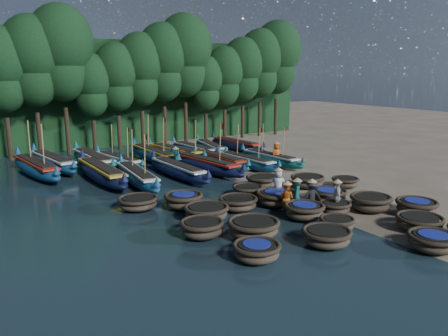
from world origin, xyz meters
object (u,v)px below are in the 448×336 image
coracle_6 (327,236)px  long_boat_2 (101,173)px  coracle_3 (433,241)px  long_boat_15 (194,150)px  coracle_18 (328,195)px  long_boat_17 (237,145)px  coracle_21 (184,200)px  long_boat_6 (219,160)px  coracle_19 (345,182)px  long_boat_14 (175,152)px  coracle_23 (263,181)px  fisherman_4 (337,196)px  coracle_12 (304,210)px  fisherman_0 (278,184)px  fisherman_5 (176,159)px  long_boat_4 (178,170)px  long_boat_12 (119,161)px  coracle_10 (202,228)px  coracle_11 (253,228)px  coracle_16 (238,203)px  long_boat_9 (36,168)px  fisherman_1 (297,194)px  long_boat_13 (154,155)px  coracle_24 (308,181)px  long_boat_10 (53,162)px  fisherman_6 (276,154)px  fisherman_2 (287,197)px  coracle_14 (371,202)px  long_boat_11 (93,160)px  coracle_9 (417,207)px  coracle_8 (419,222)px  coracle_20 (138,202)px  coracle_17 (277,197)px  coracle_22 (248,191)px  coracle_15 (206,212)px  coracle_7 (337,223)px

coracle_6 → long_boat_2: (-4.58, 15.76, 0.18)m
coracle_3 → long_boat_15: size_ratio=0.31×
coracle_18 → long_boat_17: bearing=73.4°
coracle_21 → long_boat_6: long_boat_6 is taller
coracle_19 → long_boat_14: bearing=109.3°
coracle_23 → fisherman_4: size_ratio=1.29×
coracle_12 → fisherman_0: 3.36m
coracle_18 → fisherman_5: bearing=108.5°
long_boat_4 → long_boat_12: bearing=110.7°
coracle_10 → coracle_11: coracle_11 is taller
coracle_16 → long_boat_2: long_boat_2 is taller
long_boat_9 → fisherman_0: (10.40, -13.56, 0.36)m
coracle_21 → long_boat_14: 13.54m
fisherman_5 → fisherman_1: bearing=22.9°
long_boat_13 → fisherman_0: bearing=-84.6°
coracle_18 → coracle_24: 3.14m
long_boat_10 → fisherman_0: bearing=-67.3°
coracle_11 → fisherman_1: 4.46m
coracle_10 → long_boat_13: bearing=73.5°
coracle_21 → fisherman_6: fisherman_6 is taller
coracle_24 → long_boat_4: size_ratio=0.26×
coracle_21 → long_boat_12: size_ratio=0.32×
fisherman_2 → coracle_14: bearing=-131.5°
coracle_3 → coracle_10: (-7.16, 6.26, 0.03)m
long_boat_11 → long_boat_14: (6.67, -0.36, -0.04)m
coracle_21 → long_boat_10: long_boat_10 is taller
coracle_9 → coracle_10: bearing=163.0°
coracle_12 → coracle_3: bearing=-72.9°
coracle_8 → fisherman_5: size_ratio=1.10×
coracle_19 → coracle_11: bearing=-159.1°
coracle_24 → long_boat_14: long_boat_14 is taller
coracle_19 → coracle_20: 12.83m
fisherman_6 → coracle_14: bearing=-118.7°
coracle_8 → coracle_24: (0.89, 8.31, 0.04)m
long_boat_17 → coracle_10: bearing=-132.7°
coracle_10 → fisherman_6: fisherman_6 is taller
coracle_18 → long_boat_15: 16.07m
long_boat_9 → long_boat_17: 17.37m
long_boat_2 → long_boat_9: size_ratio=1.02×
coracle_17 → coracle_22: bearing=101.7°
coracle_15 → coracle_20: coracle_15 is taller
coracle_21 → long_boat_11: size_ratio=0.27×
coracle_9 → fisherman_5: (-5.81, 15.33, 0.43)m
fisherman_1 → fisherman_4: 2.01m
long_boat_15 → fisherman_1: 16.69m
coracle_22 → fisherman_0: size_ratio=0.89×
coracle_14 → coracle_7: bearing=-163.1°
coracle_16 → long_boat_4: (0.55, 8.06, 0.13)m
fisherman_6 → coracle_22: bearing=-154.1°
coracle_6 → long_boat_14: long_boat_14 is taller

